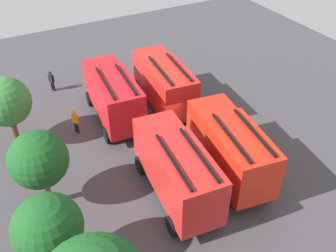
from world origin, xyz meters
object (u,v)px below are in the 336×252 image
fire_truck_3 (113,94)px  firefighter_0 (75,120)px  fire_truck_0 (230,146)px  firefighter_1 (271,163)px  traffic_cone_1 (272,176)px  fire_truck_2 (177,168)px  traffic_cone_2 (141,109)px  fire_truck_1 (164,82)px  firefighter_2 (52,80)px  tree_2 (39,160)px  traffic_cone_0 (177,82)px  tree_1 (48,228)px  tree_3 (6,102)px

fire_truck_3 → firefighter_0: bearing=97.5°
fire_truck_0 → firefighter_1: 2.81m
traffic_cone_1 → fire_truck_2: bearing=75.0°
traffic_cone_2 → fire_truck_1: bearing=-91.1°
fire_truck_1 → fire_truck_3: 3.91m
firefighter_2 → tree_2: bearing=-134.3°
fire_truck_3 → traffic_cone_0: bearing=-67.1°
fire_truck_1 → fire_truck_2: size_ratio=1.00×
fire_truck_1 → tree_1: 14.63m
fire_truck_1 → firefighter_1: bearing=-161.4°
firefighter_2 → tree_2: 12.50m
firefighter_2 → traffic_cone_2: 8.05m
fire_truck_0 → fire_truck_2: size_ratio=1.01×
fire_truck_0 → fire_truck_2: 3.62m
firefighter_2 → traffic_cone_1: firefighter_2 is taller
tree_2 → traffic_cone_2: bearing=-55.7°
tree_1 → tree_3: 10.72m
firefighter_1 → traffic_cone_0: bearing=127.0°
fire_truck_0 → traffic_cone_2: bearing=21.6°
fire_truck_1 → traffic_cone_0: bearing=-40.6°
tree_1 → traffic_cone_1: size_ratio=8.08×
tree_3 → traffic_cone_1: bearing=-129.9°
fire_truck_3 → traffic_cone_1: size_ratio=12.66×
traffic_cone_0 → traffic_cone_1: size_ratio=0.99×
firefighter_0 → fire_truck_3: bearing=-16.6°
fire_truck_0 → fire_truck_3: (8.42, 3.93, 0.00)m
firefighter_2 → tree_2: size_ratio=0.35×
tree_1 → traffic_cone_0: 18.13m
fire_truck_0 → tree_2: bearing=83.3°
traffic_cone_0 → traffic_cone_1: (-12.19, 0.31, 0.00)m
firefighter_0 → firefighter_1: size_ratio=1.06×
firefighter_1 → traffic_cone_2: (9.59, 4.12, -0.64)m
tree_1 → traffic_cone_0: (12.24, -13.06, -2.87)m
firefighter_1 → traffic_cone_2: firefighter_1 is taller
tree_2 → tree_3: size_ratio=0.98×
firefighter_1 → tree_3: size_ratio=0.36×
fire_truck_2 → firefighter_2: fire_truck_2 is taller
fire_truck_1 → tree_3: bearing=91.6°
fire_truck_0 → fire_truck_3: bearing=33.4°
fire_truck_2 → tree_1: bearing=107.7°
tree_3 → traffic_cone_2: tree_3 is taller
fire_truck_2 → firefighter_1: bearing=-96.2°
firefighter_1 → tree_3: bearing=179.2°
tree_3 → traffic_cone_1: 16.90m
fire_truck_3 → traffic_cone_2: size_ratio=11.01×
fire_truck_3 → fire_truck_0: bearing=-150.5°
fire_truck_3 → firefighter_0: fire_truck_3 is taller
fire_truck_0 → traffic_cone_2: fire_truck_0 is taller
fire_truck_0 → traffic_cone_1: (-1.67, -2.06, -1.86)m
firefighter_2 → tree_1: bearing=-132.4°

